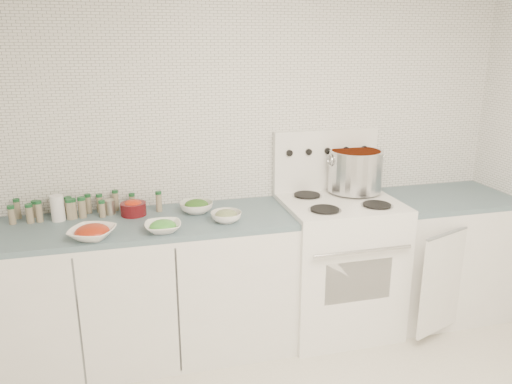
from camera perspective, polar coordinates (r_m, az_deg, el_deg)
The scene contains 13 objects.
room_walls at distance 1.98m, azimuth 11.58°, elevation 5.23°, with size 3.54×3.04×2.52m.
counter_left at distance 3.29m, azimuth -12.54°, elevation -10.72°, with size 1.85×0.62×0.90m.
stove at distance 3.53m, azimuth 9.25°, elevation -7.72°, with size 0.76×0.70×1.36m.
counter_right at distance 3.94m, azimuth 20.33°, elevation -6.71°, with size 0.89×0.77×0.90m.
stock_pot at distance 3.54m, azimuth 11.27°, elevation 2.58°, with size 0.39×0.37×0.28m.
bowl_tomato at distance 2.91m, azimuth -18.21°, elevation -4.40°, with size 0.32×0.32×0.08m.
bowl_snowpea at distance 2.92m, azimuth -10.58°, elevation -3.89°, with size 0.22×0.22×0.07m.
bowl_broccoli at distance 3.21m, azimuth -6.81°, elevation -1.63°, with size 0.23×0.23×0.09m.
bowl_zucchini at distance 3.03m, azimuth -3.42°, elevation -2.74°, with size 0.20×0.20×0.08m.
bowl_pepper at distance 3.23m, azimuth -13.85°, elevation -1.74°, with size 0.16×0.16×0.10m.
salt_canister at distance 3.26m, azimuth -21.74°, elevation -1.72°, with size 0.08×0.08×0.16m, color white.
tin_can at distance 3.28m, azimuth -16.36°, elevation -1.65°, with size 0.07×0.07×0.09m, color #B1A996.
spice_cluster at distance 3.31m, azimuth -20.24°, elevation -1.62°, with size 0.91×0.16×0.14m.
Camera 1 is at (-0.86, -1.74, 1.94)m, focal length 35.00 mm.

